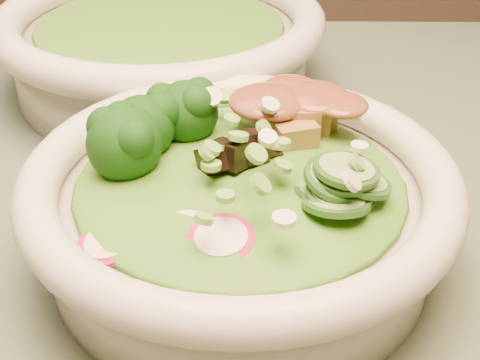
{
  "coord_description": "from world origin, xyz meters",
  "views": [
    {
      "loc": [
        -0.14,
        -0.39,
        1.03
      ],
      "look_at": [
        -0.15,
        -0.05,
        0.81
      ],
      "focal_mm": 50.0,
      "sensor_mm": 36.0,
      "label": 1
    }
  ],
  "objects": [
    {
      "name": "dining_table",
      "position": [
        0.0,
        0.0,
        0.64
      ],
      "size": [
        1.2,
        0.8,
        0.75
      ],
      "color": "black",
      "rests_on": "ground"
    },
    {
      "name": "salad_bowl",
      "position": [
        -0.15,
        -0.05,
        0.79
      ],
      "size": [
        0.27,
        0.27,
        0.07
      ],
      "rotation": [
        0.0,
        0.0,
        -0.4
      ],
      "color": "silver",
      "rests_on": "dining_table"
    },
    {
      "name": "side_bowl",
      "position": [
        -0.22,
        0.21,
        0.79
      ],
      "size": [
        0.31,
        0.31,
        0.08
      ],
      "rotation": [
        0.0,
        0.0,
        0.19
      ],
      "color": "silver",
      "rests_on": "dining_table"
    },
    {
      "name": "lettuce_bed",
      "position": [
        -0.15,
        -0.05,
        0.81
      ],
      "size": [
        0.21,
        0.21,
        0.02
      ],
      "primitive_type": "ellipsoid",
      "color": "#2F6515",
      "rests_on": "salad_bowl"
    },
    {
      "name": "side_lettuce",
      "position": [
        -0.22,
        0.21,
        0.82
      ],
      "size": [
        0.21,
        0.21,
        0.03
      ],
      "primitive_type": "ellipsoid",
      "color": "#2F6515",
      "rests_on": "side_bowl"
    },
    {
      "name": "broccoli_florets",
      "position": [
        -0.2,
        -0.02,
        0.83
      ],
      "size": [
        0.1,
        0.1,
        0.04
      ],
      "primitive_type": null,
      "rotation": [
        0.0,
        0.0,
        -0.4
      ],
      "color": "black",
      "rests_on": "salad_bowl"
    },
    {
      "name": "radish_slices",
      "position": [
        -0.17,
        -0.11,
        0.81
      ],
      "size": [
        0.12,
        0.08,
        0.02
      ],
      "primitive_type": null,
      "rotation": [
        0.0,
        0.0,
        -0.4
      ],
      "color": "#B00D3E",
      "rests_on": "salad_bowl"
    },
    {
      "name": "cucumber_slices",
      "position": [
        -0.09,
        -0.08,
        0.82
      ],
      "size": [
        0.09,
        0.09,
        0.04
      ],
      "primitive_type": null,
      "rotation": [
        0.0,
        0.0,
        -0.4
      ],
      "color": "#90B665",
      "rests_on": "salad_bowl"
    },
    {
      "name": "mushroom_heap",
      "position": [
        -0.14,
        -0.04,
        0.82
      ],
      "size": [
        0.09,
        0.09,
        0.04
      ],
      "primitive_type": null,
      "rotation": [
        0.0,
        0.0,
        -0.4
      ],
      "color": "black",
      "rests_on": "salad_bowl"
    },
    {
      "name": "tofu_cubes",
      "position": [
        -0.11,
        0.01,
        0.82
      ],
      "size": [
        0.11,
        0.09,
        0.04
      ],
      "primitive_type": null,
      "rotation": [
        0.0,
        0.0,
        -0.4
      ],
      "color": "olive",
      "rests_on": "salad_bowl"
    },
    {
      "name": "peanut_sauce",
      "position": [
        -0.11,
        0.01,
        0.84
      ],
      "size": [
        0.07,
        0.06,
        0.02
      ],
      "primitive_type": "ellipsoid",
      "color": "brown",
      "rests_on": "tofu_cubes"
    },
    {
      "name": "scallion_garnish",
      "position": [
        -0.15,
        -0.05,
        0.83
      ],
      "size": [
        0.19,
        0.19,
        0.02
      ],
      "primitive_type": null,
      "color": "#6BAB3C",
      "rests_on": "salad_bowl"
    }
  ]
}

